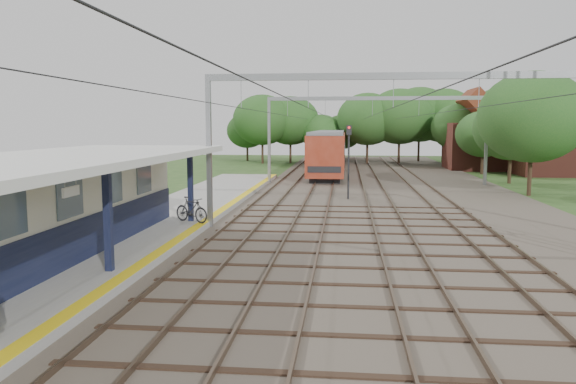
{
  "coord_description": "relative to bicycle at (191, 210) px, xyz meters",
  "views": [
    {
      "loc": [
        1.19,
        -9.96,
        4.72
      ],
      "look_at": [
        -1.52,
        16.22,
        1.6
      ],
      "focal_mm": 35.0,
      "sensor_mm": 36.0,
      "label": 1
    }
  ],
  "objects": [
    {
      "name": "ground",
      "position": [
        5.76,
        -14.6,
        -0.93
      ],
      "size": [
        160.0,
        160.0,
        0.0
      ],
      "primitive_type": "plane",
      "color": "#2D4C1E",
      "rests_on": "ground"
    },
    {
      "name": "ballast_bed",
      "position": [
        9.76,
        15.4,
        -0.88
      ],
      "size": [
        18.0,
        90.0,
        0.1
      ],
      "primitive_type": "cube",
      "color": "#473D33",
      "rests_on": "ground"
    },
    {
      "name": "platform",
      "position": [
        -1.74,
        -0.6,
        -0.76
      ],
      "size": [
        5.0,
        52.0,
        0.35
      ],
      "primitive_type": "cube",
      "color": "gray",
      "rests_on": "ground"
    },
    {
      "name": "yellow_stripe",
      "position": [
        0.51,
        -0.6,
        -0.58
      ],
      "size": [
        0.45,
        52.0,
        0.01
      ],
      "primitive_type": "cube",
      "color": "yellow",
      "rests_on": "platform"
    },
    {
      "name": "station_building",
      "position": [
        -3.11,
        -7.61,
        1.11
      ],
      "size": [
        3.41,
        18.0,
        3.4
      ],
      "color": "beige",
      "rests_on": "platform"
    },
    {
      "name": "canopy",
      "position": [
        -2.01,
        -8.6,
        2.71
      ],
      "size": [
        6.4,
        20.0,
        3.44
      ],
      "color": "black",
      "rests_on": "platform"
    },
    {
      "name": "rail_tracks",
      "position": [
        7.26,
        15.4,
        -0.76
      ],
      "size": [
        11.8,
        88.0,
        0.15
      ],
      "color": "brown",
      "rests_on": "ballast_bed"
    },
    {
      "name": "catenary_system",
      "position": [
        9.15,
        10.68,
        4.58
      ],
      "size": [
        17.22,
        88.0,
        7.0
      ],
      "color": "gray",
      "rests_on": "ground"
    },
    {
      "name": "tree_band",
      "position": [
        9.61,
        42.52,
        3.99
      ],
      "size": [
        31.72,
        30.88,
        8.82
      ],
      "color": "#382619",
      "rests_on": "ground"
    },
    {
      "name": "house_near",
      "position": [
        26.76,
        31.4,
        2.06
      ],
      "size": [
        7.0,
        6.12,
        7.89
      ],
      "color": "brown",
      "rests_on": "ground"
    },
    {
      "name": "house_far",
      "position": [
        21.76,
        37.4,
        2.3
      ],
      "size": [
        8.0,
        6.12,
        8.66
      ],
      "color": "brown",
      "rests_on": "ground"
    },
    {
      "name": "bicycle",
      "position": [
        0.0,
        0.0,
        0.0
      ],
      "size": [
        1.96,
        1.42,
        1.16
      ],
      "primitive_type": "imported",
      "rotation": [
        0.0,
        0.0,
        1.06
      ],
      "color": "black",
      "rests_on": "platform"
    },
    {
      "name": "train",
      "position": [
        5.26,
        38.79,
        1.35
      ],
      "size": [
        3.13,
        38.95,
        4.09
      ],
      "color": "black",
      "rests_on": "ballast_bed"
    },
    {
      "name": "signal_post",
      "position": [
        7.11,
        10.81,
        2.15
      ],
      "size": [
        0.33,
        0.27,
        4.74
      ],
      "rotation": [
        0.0,
        0.0,
        -0.0
      ],
      "color": "black",
      "rests_on": "ground"
    }
  ]
}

